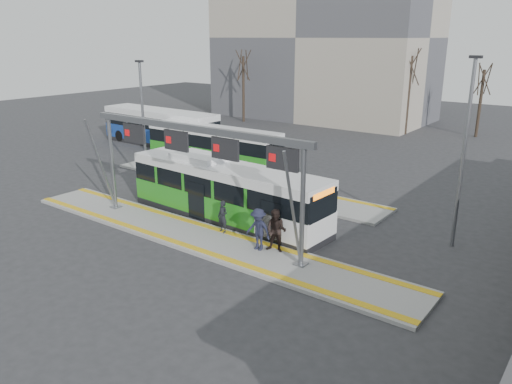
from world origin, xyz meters
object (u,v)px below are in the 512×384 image
hero_bus (226,192)px  passenger_a (223,217)px  gantry (194,148)px  passenger_b (276,231)px  passenger_c (258,229)px

hero_bus → passenger_a: (1.29, -1.78, -0.53)m
gantry → passenger_b: (4.27, 0.52, -3.19)m
passenger_b → passenger_c: (-0.74, -0.30, -0.02)m
gantry → passenger_c: size_ratio=6.86×
hero_bus → passenger_a: hero_bus is taller
passenger_a → passenger_c: size_ratio=0.83×
gantry → passenger_c: 4.77m
hero_bus → passenger_a: bearing=-51.5°
hero_bus → passenger_a: size_ratio=7.48×
hero_bus → passenger_a: 2.26m
passenger_a → hero_bus: bearing=132.2°
gantry → hero_bus: (-0.34, 2.60, -2.83)m
hero_bus → passenger_b: (4.61, -2.08, -0.36)m
passenger_a → passenger_b: size_ratio=0.82×
gantry → hero_bus: size_ratio=1.10×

